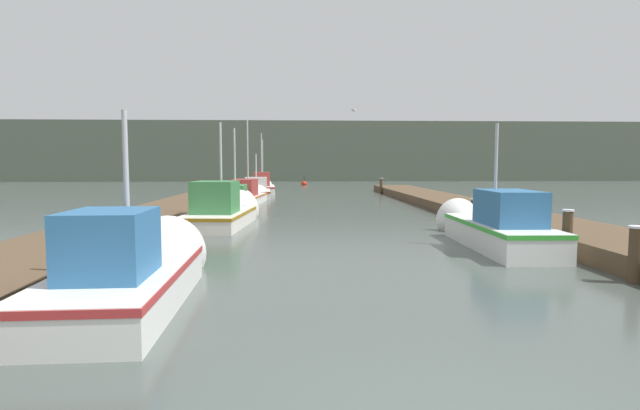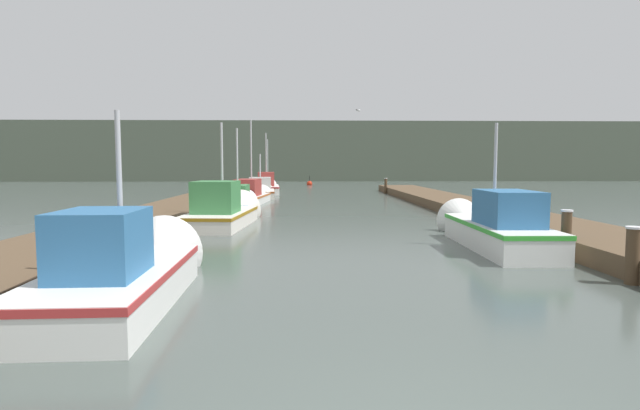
# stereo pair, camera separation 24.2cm
# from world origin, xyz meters

# --- Properties ---
(dock_left) EXTENTS (2.71, 40.00, 0.44)m
(dock_left) POSITION_xyz_m (-6.26, 16.00, 0.22)
(dock_left) COLOR brown
(dock_left) RESTS_ON ground_plane
(dock_right) EXTENTS (2.71, 40.00, 0.44)m
(dock_right) POSITION_xyz_m (6.26, 16.00, 0.22)
(dock_right) COLOR brown
(dock_right) RESTS_ON ground_plane
(distant_shore_ridge) EXTENTS (120.00, 16.00, 7.20)m
(distant_shore_ridge) POSITION_xyz_m (0.00, 64.23, 3.60)
(distant_shore_ridge) COLOR #4C5647
(distant_shore_ridge) RESTS_ON ground_plane
(fishing_boat_0) EXTENTS (1.79, 5.03, 3.40)m
(fishing_boat_0) POSITION_xyz_m (-3.73, 4.70, 0.44)
(fishing_boat_0) COLOR silver
(fishing_boat_0) RESTS_ON ground_plane
(fishing_boat_1) EXTENTS (1.58, 5.81, 3.51)m
(fishing_boat_1) POSITION_xyz_m (3.93, 9.62, 0.49)
(fishing_boat_1) COLOR silver
(fishing_boat_1) RESTS_ON ground_plane
(fishing_boat_2) EXTENTS (2.15, 5.56, 4.09)m
(fishing_boat_2) POSITION_xyz_m (-3.72, 14.41, 0.44)
(fishing_boat_2) COLOR silver
(fishing_boat_2) RESTS_ON ground_plane
(fishing_boat_3) EXTENTS (1.39, 5.35, 4.04)m
(fishing_boat_3) POSITION_xyz_m (-3.87, 18.92, 0.41)
(fishing_boat_3) COLOR silver
(fishing_boat_3) RESTS_ON ground_plane
(fishing_boat_4) EXTENTS (1.87, 5.76, 4.87)m
(fishing_boat_4) POSITION_xyz_m (-3.78, 23.70, 0.43)
(fishing_boat_4) COLOR silver
(fishing_boat_4) RESTS_ON ground_plane
(fishing_boat_5) EXTENTS (2.02, 4.82, 3.29)m
(fishing_boat_5) POSITION_xyz_m (-3.76, 28.64, 0.37)
(fishing_boat_5) COLOR silver
(fishing_boat_5) RESTS_ON ground_plane
(fishing_boat_6) EXTENTS (2.13, 5.71, 4.83)m
(fishing_boat_6) POSITION_xyz_m (-3.72, 32.97, 0.44)
(fishing_boat_6) COLOR silver
(fishing_boat_6) RESTS_ON ground_plane
(fishing_boat_7) EXTENTS (1.53, 5.13, 4.48)m
(fishing_boat_7) POSITION_xyz_m (-4.00, 38.26, 0.43)
(fishing_boat_7) COLOR silver
(fishing_boat_7) RESTS_ON ground_plane
(mooring_piling_0) EXTENTS (0.27, 0.27, 1.03)m
(mooring_piling_0) POSITION_xyz_m (4.84, 5.29, 0.52)
(mooring_piling_0) COLOR #473523
(mooring_piling_0) RESTS_ON ground_plane
(mooring_piling_1) EXTENTS (0.26, 0.26, 0.95)m
(mooring_piling_1) POSITION_xyz_m (4.78, 13.23, 0.48)
(mooring_piling_1) COLOR #473523
(mooring_piling_1) RESTS_ON ground_plane
(mooring_piling_2) EXTENTS (0.24, 0.24, 1.10)m
(mooring_piling_2) POSITION_xyz_m (4.81, 31.99, 0.56)
(mooring_piling_2) COLOR #473523
(mooring_piling_2) RESTS_ON ground_plane
(mooring_piling_3) EXTENTS (0.25, 0.25, 1.11)m
(mooring_piling_3) POSITION_xyz_m (4.88, 7.61, 0.56)
(mooring_piling_3) COLOR #473523
(mooring_piling_3) RESTS_ON ground_plane
(channel_buoy) EXTENTS (0.55, 0.55, 1.05)m
(channel_buoy) POSITION_xyz_m (-0.48, 45.73, 0.16)
(channel_buoy) COLOR red
(channel_buoy) RESTS_ON ground_plane
(seagull_lead) EXTENTS (0.40, 0.52, 0.12)m
(seagull_lead) POSITION_xyz_m (2.48, 28.74, 5.48)
(seagull_lead) COLOR white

